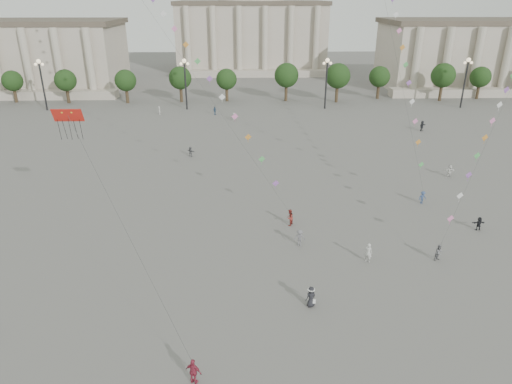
{
  "coord_description": "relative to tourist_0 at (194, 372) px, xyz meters",
  "views": [
    {
      "loc": [
        -2.68,
        -28.24,
        22.66
      ],
      "look_at": [
        -1.59,
        12.0,
        5.3
      ],
      "focal_mm": 32.0,
      "sensor_mm": 36.0,
      "label": 1
    }
  ],
  "objects": [
    {
      "name": "person_crowd_3",
      "position": [
        27.82,
        19.89,
        -0.2
      ],
      "size": [
        1.39,
        0.49,
        1.48
      ],
      "primitive_type": "imported",
      "rotation": [
        0.0,
        0.0,
        3.18
      ],
      "color": "black",
      "rests_on": "ground"
    },
    {
      "name": "person_crowd_0",
      "position": [
        -2.66,
        71.27,
        -0.09
      ],
      "size": [
        1.02,
        0.97,
        1.7
      ],
      "primitive_type": "imported",
      "rotation": [
        0.0,
        0.0,
        0.73
      ],
      "color": "#365579",
      "rests_on": "ground"
    },
    {
      "name": "person_crowd_4",
      "position": [
        1.35,
        66.56,
        -0.17
      ],
      "size": [
        1.3,
        1.35,
        1.53
      ],
      "primitive_type": "imported",
      "rotation": [
        0.0,
        0.0,
        3.96
      ],
      "color": "silver",
      "rests_on": "ground"
    },
    {
      "name": "lamp_post_far_east",
      "position": [
        51.02,
        76.32,
        6.41
      ],
      "size": [
        2.0,
        0.9,
        10.65
      ],
      "color": "#262628",
      "rests_on": "ground"
    },
    {
      "name": "person_crowd_7",
      "position": [
        31.17,
        35.2,
        -0.12
      ],
      "size": [
        1.54,
        0.54,
        1.64
      ],
      "primitive_type": "imported",
      "rotation": [
        0.0,
        0.0,
        3.11
      ],
      "color": "white",
      "rests_on": "ground"
    },
    {
      "name": "kite_flyer_2",
      "position": [
        21.26,
        14.1,
        -0.14
      ],
      "size": [
        0.98,
        0.93,
        1.61
      ],
      "primitive_type": "imported",
      "rotation": [
        0.0,
        0.0,
        0.55
      ],
      "color": "slate",
      "rests_on": "ground"
    },
    {
      "name": "person_crowd_10",
      "position": [
        -14.07,
        71.59,
        -0.07
      ],
      "size": [
        0.59,
        0.73,
        1.75
      ],
      "primitive_type": "imported",
      "rotation": [
        0.0,
        0.0,
        1.87
      ],
      "color": "silver",
      "rests_on": "ground"
    },
    {
      "name": "lamp_post_mid_west",
      "position": [
        -8.98,
        76.32,
        6.41
      ],
      "size": [
        2.0,
        0.9,
        10.65
      ],
      "color": "#262628",
      "rests_on": "ground"
    },
    {
      "name": "hall_central",
      "position": [
        6.02,
        135.54,
        13.29
      ],
      "size": [
        48.3,
        34.3,
        35.5
      ],
      "color": "#ADA391",
      "rests_on": "ground"
    },
    {
      "name": "kite_flyer_1",
      "position": [
        24.33,
        26.66,
        -0.16
      ],
      "size": [
        1.13,
        0.84,
        1.55
      ],
      "primitive_type": "imported",
      "rotation": [
        0.0,
        0.0,
        0.29
      ],
      "color": "navy",
      "rests_on": "ground"
    },
    {
      "name": "lamp_post_mid_east",
      "position": [
        21.02,
        76.32,
        6.41
      ],
      "size": [
        2.0,
        0.9,
        10.65
      ],
      "color": "#262628",
      "rests_on": "ground"
    },
    {
      "name": "person_crowd_13",
      "position": [
        14.65,
        14.04,
        0.02
      ],
      "size": [
        0.83,
        0.78,
        1.91
      ],
      "primitive_type": "imported",
      "rotation": [
        0.0,
        0.0,
        2.51
      ],
      "color": "beige",
      "rests_on": "ground"
    },
    {
      "name": "lamp_post_far_west",
      "position": [
        -38.98,
        76.32,
        6.41
      ],
      "size": [
        2.0,
        0.9,
        10.65
      ],
      "color": "#262628",
      "rests_on": "ground"
    },
    {
      "name": "person_crowd_12",
      "position": [
        -4.87,
        44.64,
        -0.16
      ],
      "size": [
        1.43,
        1.24,
        1.55
      ],
      "primitive_type": "imported",
      "rotation": [
        0.0,
        0.0,
        2.49
      ],
      "color": "#57585B",
      "rests_on": "ground"
    },
    {
      "name": "hat_person",
      "position": [
        8.47,
        7.6,
        -0.02
      ],
      "size": [
        1.03,
        0.92,
        1.77
      ],
      "color": "black",
      "rests_on": "ground"
    },
    {
      "name": "ground",
      "position": [
        6.02,
        6.32,
        -0.94
      ],
      "size": [
        360.0,
        360.0,
        0.0
      ],
      "primitive_type": "plane",
      "color": "#5F5C59",
      "rests_on": "ground"
    },
    {
      "name": "person_crowd_9",
      "position": [
        35.74,
        58.04,
        -0.01
      ],
      "size": [
        1.69,
        1.52,
        1.86
      ],
      "primitive_type": "imported",
      "rotation": [
        0.0,
        0.0,
        0.68
      ],
      "color": "#222328",
      "rests_on": "ground"
    },
    {
      "name": "person_crowd_6",
      "position": [
        8.68,
        17.17,
        -0.08
      ],
      "size": [
        1.19,
        0.8,
        1.72
      ],
      "primitive_type": "imported",
      "rotation": [
        0.0,
        0.0,
        6.13
      ],
      "color": "slate",
      "rests_on": "ground"
    },
    {
      "name": "tourist_0",
      "position": [
        0.0,
        0.0,
        0.0
      ],
      "size": [
        1.19,
        0.86,
        1.88
      ],
      "primitive_type": "imported",
      "rotation": [
        0.0,
        0.0,
        2.73
      ],
      "color": "#97293E",
      "rests_on": "ground"
    },
    {
      "name": "tree_row",
      "position": [
        6.02,
        84.32,
        4.45
      ],
      "size": [
        137.12,
        5.12,
        8.0
      ],
      "color": "#3C2F1E",
      "rests_on": "ground"
    },
    {
      "name": "dragon_kite",
      "position": [
        -9.45,
        11.18,
        12.87
      ],
      "size": [
        5.9,
        5.92,
        19.71
      ],
      "color": "red",
      "rests_on": "ground"
    },
    {
      "name": "kite_flyer_0",
      "position": [
        8.12,
        21.51,
        -0.02
      ],
      "size": [
        1.03,
        1.11,
        1.83
      ],
      "primitive_type": "imported",
      "rotation": [
        0.0,
        0.0,
        4.22
      ],
      "color": "maroon",
      "rests_on": "ground"
    }
  ]
}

